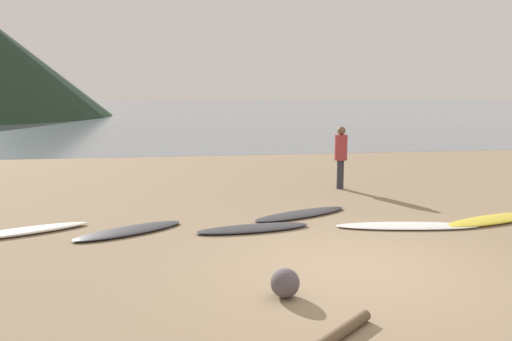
% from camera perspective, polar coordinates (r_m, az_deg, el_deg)
% --- Properties ---
extents(ground_plane, '(120.00, 120.00, 0.20)m').
position_cam_1_polar(ground_plane, '(16.70, -0.25, 0.36)').
color(ground_plane, '#8C7559').
rests_on(ground_plane, ground).
extents(ocean_water, '(140.00, 100.00, 0.01)m').
position_cam_1_polar(ocean_water, '(68.88, -6.62, 7.03)').
color(ocean_water, slate).
rests_on(ocean_water, ground).
extents(surfboard_2, '(2.24, 1.32, 0.09)m').
position_cam_1_polar(surfboard_2, '(9.56, -25.22, -6.31)').
color(surfboard_2, silver).
rests_on(surfboard_2, ground).
extents(surfboard_3, '(2.00, 1.48, 0.07)m').
position_cam_1_polar(surfboard_3, '(9.02, -14.26, -6.64)').
color(surfboard_3, '#333338').
rests_on(surfboard_3, ground).
extents(surfboard_4, '(2.10, 0.78, 0.08)m').
position_cam_1_polar(surfboard_4, '(8.89, -0.35, -6.59)').
color(surfboard_4, '#333338').
rests_on(surfboard_4, ground).
extents(surfboard_5, '(2.18, 1.36, 0.07)m').
position_cam_1_polar(surfboard_5, '(9.94, 5.10, -4.95)').
color(surfboard_5, '#333338').
rests_on(surfboard_5, ground).
extents(surfboard_6, '(2.65, 0.90, 0.06)m').
position_cam_1_polar(surfboard_6, '(9.47, 16.89, -6.05)').
color(surfboard_6, white).
rests_on(surfboard_6, ground).
extents(surfboard_7, '(2.47, 1.20, 0.08)m').
position_cam_1_polar(surfboard_7, '(10.48, 25.50, -5.04)').
color(surfboard_7, yellow).
rests_on(surfboard_7, ground).
extents(person_0, '(0.32, 0.32, 1.56)m').
position_cam_1_polar(person_0, '(12.63, 9.64, 2.06)').
color(person_0, '#2D2D38').
rests_on(person_0, ground).
extents(beach_rock_near, '(0.35, 0.35, 0.35)m').
position_cam_1_polar(beach_rock_near, '(6.12, 3.33, -12.66)').
color(beach_rock_near, '#554C51').
rests_on(beach_rock_near, ground).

